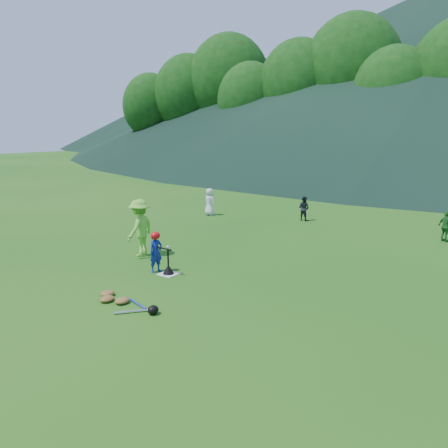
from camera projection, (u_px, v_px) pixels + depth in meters
name	position (u px, v px, depth m)	size (l,w,h in m)	color
ground	(169.00, 274.00, 11.37)	(120.00, 120.00, 0.00)	#195313
home_plate	(169.00, 274.00, 11.37)	(0.45, 0.45, 0.02)	silver
baseball	(168.00, 247.00, 11.22)	(0.08, 0.08, 0.08)	white
batter_child	(156.00, 252.00, 11.46)	(0.39, 0.26, 1.07)	navy
adult_coach	(140.00, 228.00, 12.91)	(1.10, 0.63, 1.70)	#78CE3C
fielder_a	(210.00, 202.00, 19.10)	(0.58, 0.38, 1.18)	white
fielder_b	(304.00, 208.00, 18.00)	(0.49, 0.38, 1.01)	black
fielder_c	(446.00, 227.00, 14.55)	(0.61, 0.25, 1.04)	#217029
batting_tee	(168.00, 270.00, 11.35)	(0.30, 0.30, 0.68)	black
batter_gear	(156.00, 237.00, 11.36)	(0.73, 0.26, 0.43)	red
equipment_pile	(122.00, 301.00, 9.45)	(1.80, 0.78, 0.19)	olive
outfield_fence	(416.00, 169.00, 33.53)	(70.07, 0.08, 1.33)	gray
tree_line	(443.00, 74.00, 36.46)	(70.04, 11.40, 14.82)	#382314
distant_hills	(447.00, 64.00, 77.68)	(155.00, 140.00, 32.00)	black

